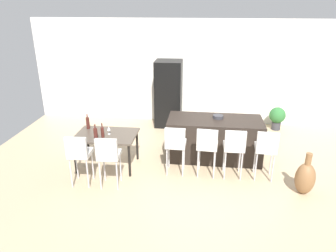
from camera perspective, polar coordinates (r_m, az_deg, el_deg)
The scene contains 18 objects.
ground_plane at distance 6.72m, azimuth 6.51°, elevation -7.94°, with size 10.00×10.00×0.00m, color tan.
back_wall at distance 8.99m, azimuth 7.14°, elevation 9.65°, with size 10.00×0.12×2.90m, color silver.
kitchen_island at distance 7.07m, azimuth 8.40°, elevation -2.28°, with size 2.06×0.91×0.92m, color black.
bar_chair_left at distance 6.22m, azimuth 1.37°, elevation -3.08°, with size 0.41×0.41×1.05m.
bar_chair_middle at distance 6.20m, azimuth 7.17°, elevation -3.34°, with size 0.43×0.43×1.05m.
bar_chair_right at distance 6.23m, azimuth 11.99°, elevation -3.53°, with size 0.40×0.40×1.05m.
bar_chair_far at distance 6.32m, azimuth 17.45°, elevation -3.72°, with size 0.43×0.43×1.05m.
dining_table at distance 6.66m, azimuth -11.19°, elevation -2.05°, with size 1.25×0.87×0.74m.
dining_chair_near at distance 6.07m, azimuth -15.95°, elevation -4.64°, with size 0.42×0.42×1.05m.
dining_chair_far at distance 5.88m, azimuth -10.83°, elevation -5.03°, with size 0.42×0.42×1.05m.
wine_bottle_middle at distance 6.97m, azimuth -14.42°, elevation 0.57°, with size 0.07×0.07×0.33m.
wine_bottle_far at distance 6.35m, azimuth -13.06°, elevation -1.40°, with size 0.08×0.08×0.34m.
wine_bottle_near at distance 6.46m, azimuth -11.86°, elevation -1.07°, with size 0.07×0.07×0.31m.
wine_glass_left at distance 6.58m, azimuth -10.77°, elevation -0.46°, with size 0.07×0.07×0.17m.
refrigerator at distance 8.74m, azimuth 0.10°, elevation 5.89°, with size 0.72×0.68×1.84m, color black.
fruit_bowl at distance 6.96m, azimuth 9.12°, elevation 1.68°, with size 0.23×0.23×0.07m, color #333338.
floor_vase at distance 6.29m, azimuth 23.72°, elevation -8.67°, with size 0.35×0.35×0.82m.
potted_plant at distance 9.08m, azimuth 19.29°, elevation 1.63°, with size 0.44×0.44×0.63m.
Camera 1 is at (-0.07, -5.84, 3.31)m, focal length 33.43 mm.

